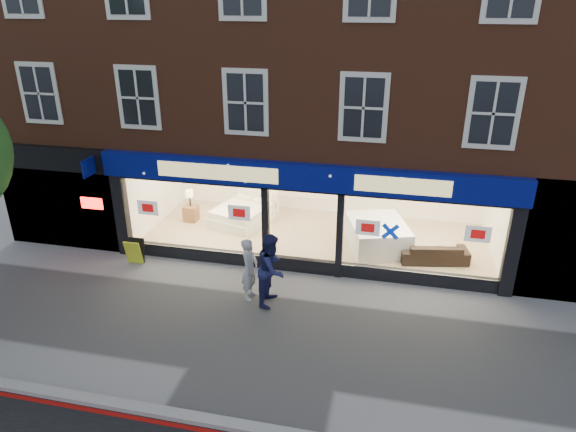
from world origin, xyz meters
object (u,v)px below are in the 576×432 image
(display_bed, at_px, (244,213))
(pedestrian_blue, at_px, (272,269))
(pedestrian_grey, at_px, (250,269))
(mattress_stack, at_px, (377,235))
(sofa, at_px, (434,252))
(a_board, at_px, (135,251))

(display_bed, distance_m, pedestrian_blue, 5.05)
(display_bed, bearing_deg, pedestrian_grey, -54.08)
(display_bed, relative_size, mattress_stack, 0.98)
(display_bed, distance_m, sofa, 6.48)
(a_board, xyz_separation_m, pedestrian_blue, (4.45, -1.13, 0.58))
(pedestrian_grey, bearing_deg, display_bed, 23.71)
(a_board, distance_m, pedestrian_blue, 4.62)
(sofa, bearing_deg, a_board, 1.38)
(mattress_stack, xyz_separation_m, sofa, (1.68, -0.54, -0.13))
(sofa, xyz_separation_m, a_board, (-8.60, -1.87, -0.00))
(pedestrian_blue, bearing_deg, display_bed, 29.98)
(mattress_stack, height_order, pedestrian_blue, pedestrian_blue)
(a_board, bearing_deg, pedestrian_blue, -14.66)
(display_bed, relative_size, a_board, 3.15)
(display_bed, xyz_separation_m, a_board, (-2.31, -3.42, -0.04))
(display_bed, xyz_separation_m, pedestrian_grey, (1.53, -4.47, 0.42))
(a_board, bearing_deg, mattress_stack, 18.78)
(mattress_stack, bearing_deg, display_bed, 167.71)
(sofa, relative_size, a_board, 2.55)
(sofa, distance_m, pedestrian_blue, 5.16)
(pedestrian_grey, bearing_deg, a_board, 79.55)
(sofa, xyz_separation_m, pedestrian_blue, (-4.15, -3.00, 0.58))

